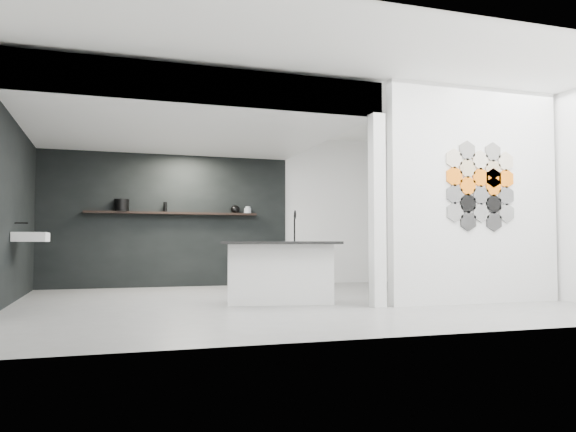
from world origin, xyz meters
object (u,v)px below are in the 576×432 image
at_px(bottle_dark, 165,207).
at_px(stockpot, 121,205).
at_px(wall_basin, 31,237).
at_px(partition_panel, 475,195).
at_px(kettle, 235,209).
at_px(glass_vase, 248,210).
at_px(utensil_cup, 120,208).
at_px(kitchen_island, 280,272).
at_px(glass_bowl, 248,211).

bearing_deg(bottle_dark, stockpot, 180.00).
distance_m(wall_basin, stockpot, 2.44).
distance_m(partition_panel, kettle, 4.50).
xyz_separation_m(stockpot, glass_vase, (2.23, 0.00, -0.04)).
distance_m(wall_basin, utensil_cup, 2.41).
distance_m(kitchen_island, glass_bowl, 3.29).
height_order(kitchen_island, glass_bowl, glass_bowl).
relative_size(wall_basin, utensil_cup, 5.78).
distance_m(kitchen_island, stockpot, 3.79).
relative_size(partition_panel, kettle, 16.68).
distance_m(partition_panel, kitchen_island, 2.71).
bearing_deg(stockpot, glass_bowl, 0.00).
distance_m(glass_vase, utensil_cup, 2.26).
bearing_deg(stockpot, glass_vase, 0.00).
bearing_deg(bottle_dark, partition_panel, -47.31).
xyz_separation_m(kitchen_island, stockpot, (-1.89, 3.13, 1.01)).
xyz_separation_m(kitchen_island, utensil_cup, (-1.92, 3.13, 0.96)).
relative_size(partition_panel, utensil_cup, 26.98).
distance_m(kettle, glass_bowl, 0.23).
bearing_deg(glass_bowl, kitchen_island, -96.15).
height_order(glass_bowl, bottle_dark, bottle_dark).
xyz_separation_m(stockpot, bottle_dark, (0.74, 0.00, -0.02)).
relative_size(stockpot, kettle, 1.48).
distance_m(bottle_dark, utensil_cup, 0.77).
relative_size(stockpot, glass_vase, 2.00).
relative_size(partition_panel, kitchen_island, 1.75).
distance_m(kettle, bottle_dark, 1.25).
relative_size(kitchen_island, utensil_cup, 15.40).
bearing_deg(wall_basin, kitchen_island, -19.19).
relative_size(glass_bowl, bottle_dark, 0.77).
xyz_separation_m(partition_panel, kettle, (-2.31, 3.87, -0.01)).
relative_size(glass_bowl, utensil_cup, 1.27).
bearing_deg(kitchen_island, utensil_cup, 132.70).
bearing_deg(partition_panel, kettle, 120.90).
xyz_separation_m(wall_basin, glass_vase, (3.39, 2.07, 0.53)).
bearing_deg(partition_panel, kitchen_island, 163.00).
relative_size(stockpot, glass_bowl, 1.89).
height_order(wall_basin, kitchen_island, kitchen_island).
bearing_deg(kettle, utensil_cup, -175.26).
xyz_separation_m(wall_basin, kitchen_island, (3.05, -1.06, -0.44)).
bearing_deg(utensil_cup, wall_basin, -118.74).
bearing_deg(utensil_cup, glass_vase, 0.00).
relative_size(partition_panel, stockpot, 11.27).
bearing_deg(wall_basin, stockpot, 60.63).
xyz_separation_m(stockpot, utensil_cup, (-0.03, 0.00, -0.05)).
height_order(partition_panel, stockpot, partition_panel).
height_order(partition_panel, glass_bowl, partition_panel).
xyz_separation_m(kettle, utensil_cup, (-2.02, 0.00, -0.02)).
bearing_deg(kettle, partition_panel, -54.37).
xyz_separation_m(kettle, glass_bowl, (0.23, 0.00, -0.02)).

